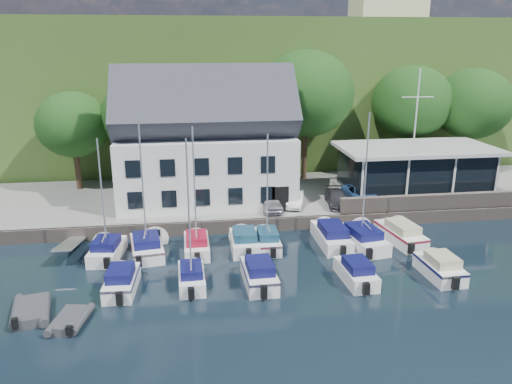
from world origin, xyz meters
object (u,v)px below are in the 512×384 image
car_dgrey (337,198)px  car_white (295,199)px  boat_r1_5 (331,234)px  boat_r1_7 (401,231)px  dinghy_0 (31,309)px  car_blue (361,194)px  boat_r1_1 (143,191)px  boat_r1_6 (365,182)px  boat_r2_1 (189,219)px  boat_r2_0 (121,279)px  boat_r1_3 (244,239)px  boat_r1_4 (267,189)px  boat_r1_0 (102,194)px  boat_r2_3 (356,270)px  dinghy_1 (70,319)px  harbor_building (206,148)px  boat_r2_4 (440,265)px  car_silver (271,202)px  flagpole (414,138)px  boat_r1_2 (195,192)px  club_pavilion (414,170)px

car_dgrey → car_white: bearing=-178.1°
boat_r1_5 → boat_r1_7: (5.01, -0.26, -0.01)m
dinghy_0 → car_blue: bearing=18.9°
boat_r1_7 → boat_r1_1: bearing=171.8°
boat_r1_6 → boat_r1_5: bearing=152.5°
boat_r2_1 → boat_r2_0: bearing=-179.6°
car_white → boat_r1_3: 7.66m
boat_r1_4 → boat_r1_0: bearing=-177.0°
car_dgrey → boat_r1_6: size_ratio=0.43×
boat_r1_0 → dinghy_0: size_ratio=2.68×
boat_r1_7 → dinghy_0: bearing=-171.0°
boat_r1_0 → dinghy_0: 8.52m
boat_r2_3 → dinghy_1: bearing=-173.4°
dinghy_0 → car_white: bearing=25.9°
harbor_building → boat_r2_4: (13.38, -14.49, -4.60)m
boat_r1_3 → boat_r2_1: bearing=-126.1°
car_silver → boat_r1_7: bearing=-32.1°
boat_r1_1 → car_white: bearing=18.9°
flagpole → boat_r1_2: (-17.44, -5.36, -2.12)m
car_blue → boat_r1_1: size_ratio=0.46×
car_blue → boat_r2_0: (-18.06, -11.09, -0.96)m
dinghy_0 → harbor_building: bearing=46.2°
boat_r1_2 → car_white: bearing=36.0°
boat_r1_4 → dinghy_0: size_ratio=2.58×
boat_r2_4 → car_white: bearing=116.9°
car_white → boat_r2_1: boat_r2_1 is taller
boat_r2_0 → flagpole: bearing=28.3°
dinghy_1 → car_blue: bearing=46.0°
car_white → car_silver: bearing=-147.5°
boat_r1_3 → boat_r1_6: (8.18, -0.55, 3.89)m
car_blue → car_silver: bearing=-172.8°
harbor_building → boat_r1_2: 8.92m
car_white → car_blue: car_blue is taller
car_dgrey → boat_r1_4: (-6.62, -5.53, 2.67)m
car_blue → flagpole: flagpole is taller
club_pavilion → boat_r1_5: (-9.69, -8.09, -2.28)m
car_blue → boat_r2_4: (0.84, -11.96, -0.95)m
car_white → boat_r1_7: car_white is taller
boat_r1_0 → car_silver: bearing=32.3°
boat_r1_7 → boat_r2_1: size_ratio=0.82×
boat_r2_0 → dinghy_0: bearing=-149.9°
boat_r1_1 → boat_r2_4: (17.82, -5.76, -3.73)m
flagpole → boat_r1_6: size_ratio=1.16×
car_blue → boat_r1_2: bearing=-155.1°
harbor_building → boat_r1_2: size_ratio=1.69×
car_white → flagpole: bearing=12.1°
boat_r1_4 → boat_r1_1: bearing=-177.7°
boat_r1_4 → boat_r2_4: bearing=-29.4°
car_blue → boat_r1_6: size_ratio=0.44×
club_pavilion → boat_r1_6: bearing=-131.4°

